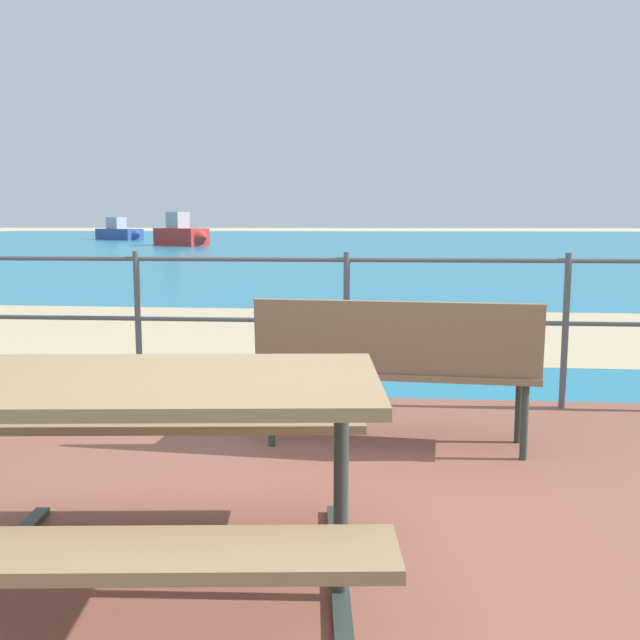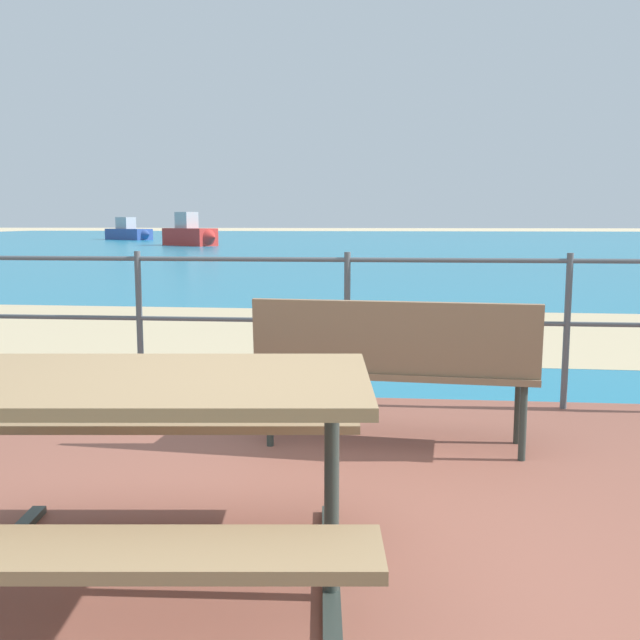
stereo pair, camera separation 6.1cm
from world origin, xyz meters
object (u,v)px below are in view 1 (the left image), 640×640
(picnic_table, at_px, (147,431))
(park_bench, at_px, (396,359))
(boat_mid, at_px, (119,232))
(boat_near, at_px, (182,234))

(picnic_table, xyz_separation_m, park_bench, (0.84, 1.69, -0.08))
(picnic_table, bearing_deg, boat_mid, 104.86)
(park_bench, distance_m, boat_mid, 47.32)
(boat_near, distance_m, boat_mid, 13.09)
(park_bench, xyz_separation_m, boat_mid, (-17.80, 43.85, -0.06))
(picnic_table, xyz_separation_m, boat_near, (-9.59, 34.71, -0.06))
(picnic_table, height_order, boat_near, boat_near)
(picnic_table, xyz_separation_m, boat_mid, (-16.95, 45.54, -0.14))
(picnic_table, distance_m, park_bench, 1.89)
(park_bench, bearing_deg, boat_mid, -63.06)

